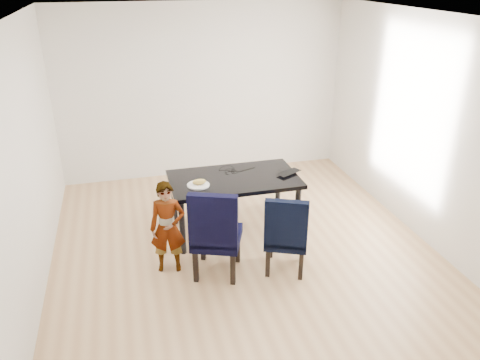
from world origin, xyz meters
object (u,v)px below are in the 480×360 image
object	(u,v)px
child	(168,228)
plate	(198,185)
chair_left	(217,230)
dining_table	(234,204)
chair_right	(286,231)
laptop	(286,172)

from	to	relation	value
child	plate	world-z (taller)	child
chair_left	plate	size ratio (longest dim) A/B	3.94
plate	dining_table	bearing A→B (deg)	14.06
dining_table	chair_right	world-z (taller)	chair_right
chair_right	laptop	xyz separation A→B (m)	(0.32, 0.94, 0.29)
dining_table	chair_right	xyz separation A→B (m)	(0.36, -0.96, 0.10)
child	laptop	size ratio (longest dim) A/B	3.25
chair_right	child	bearing A→B (deg)	-170.68
laptop	chair_right	bearing A→B (deg)	44.43
plate	laptop	size ratio (longest dim) A/B	0.82
plate	laptop	world-z (taller)	laptop
dining_table	laptop	xyz separation A→B (m)	(0.68, -0.02, 0.39)
chair_left	chair_right	world-z (taller)	chair_left
dining_table	chair_left	world-z (taller)	chair_left
dining_table	child	xyz separation A→B (m)	(-0.91, -0.65, 0.16)
chair_right	laptop	distance (m)	1.04
chair_left	dining_table	bearing A→B (deg)	85.50
chair_left	child	bearing A→B (deg)	-178.45
child	plate	distance (m)	0.73
dining_table	laptop	size ratio (longest dim) A/B	4.85
dining_table	laptop	bearing A→B (deg)	-1.89
chair_left	laptop	size ratio (longest dim) A/B	3.23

